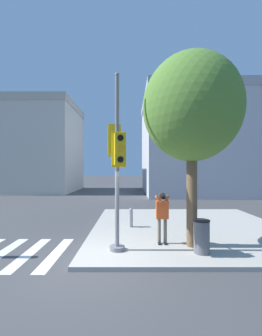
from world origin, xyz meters
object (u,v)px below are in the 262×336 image
object	(u,v)px
person_photographer	(162,213)
trash_bin	(202,236)
traffic_signal_pole	(117,159)
street_tree	(192,109)
fire_hydrant	(131,218)

from	to	relation	value
person_photographer	trash_bin	world-z (taller)	person_photographer
traffic_signal_pole	person_photographer	distance (m)	2.35
traffic_signal_pole	street_tree	xyz separation A→B (m)	(2.37, 0.36, 1.62)
person_photographer	fire_hydrant	size ratio (longest dim) A/B	2.10
traffic_signal_pole	trash_bin	world-z (taller)	traffic_signal_pole
person_photographer	fire_hydrant	xyz separation A→B (m)	(-1.03, 2.11, -0.61)
traffic_signal_pole	person_photographer	xyz separation A→B (m)	(1.46, 0.59, -1.75)
traffic_signal_pole	street_tree	size ratio (longest dim) A/B	0.88
street_tree	person_photographer	bearing A→B (deg)	166.04
fire_hydrant	street_tree	bearing A→B (deg)	-50.22
traffic_signal_pole	street_tree	distance (m)	2.89
street_tree	fire_hydrant	bearing A→B (deg)	129.78
fire_hydrant	trash_bin	bearing A→B (deg)	-54.84
fire_hydrant	person_photographer	bearing A→B (deg)	-63.89
street_tree	fire_hydrant	size ratio (longest dim) A/B	7.69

